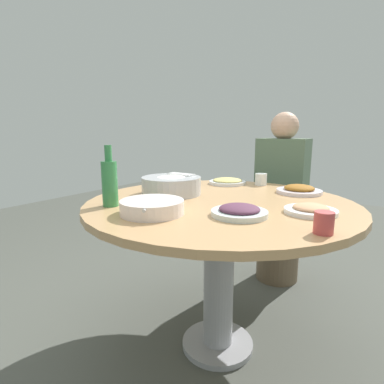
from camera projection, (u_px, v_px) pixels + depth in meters
The scene contains 13 objects.
ground at pixel (217, 345), 1.60m from camera, with size 8.00×8.00×0.00m, color #4C4F47.
round_dining_table at pixel (219, 230), 1.48m from camera, with size 1.25×1.25×0.77m.
rice_bowl at pixel (172, 185), 1.60m from camera, with size 0.31×0.31×0.10m.
soup_bowl at pixel (152, 207), 1.22m from camera, with size 0.25×0.25×0.06m.
dish_eggplant at pixel (239, 211), 1.19m from camera, with size 0.22×0.22×0.05m.
dish_stirfry at pixel (299, 190), 1.63m from camera, with size 0.23×0.23×0.05m.
dish_shrimp at pixel (311, 209), 1.23m from camera, with size 0.21×0.21×0.04m.
dish_noodles at pixel (227, 181), 1.92m from camera, with size 0.23×0.23×0.04m.
green_bottle at pixel (110, 182), 1.33m from camera, with size 0.07×0.07×0.27m.
tea_cup_near at pixel (261, 179), 1.87m from camera, with size 0.07×0.07×0.07m, color white.
tea_cup_far at pixel (324, 223), 0.98m from camera, with size 0.06×0.06×0.07m, color #C04444.
stool_for_diner_left at pixel (278, 249), 2.30m from camera, with size 0.30×0.30×0.47m, color brown.
diner_left at pixel (282, 176), 2.19m from camera, with size 0.34×0.34×0.76m.
Camera 1 is at (0.67, -1.25, 1.09)m, focal length 28.81 mm.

